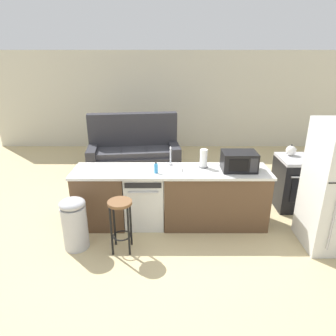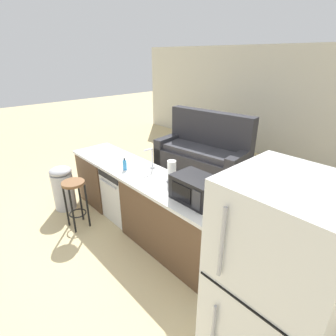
{
  "view_description": "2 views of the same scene",
  "coord_description": "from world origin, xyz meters",
  "px_view_note": "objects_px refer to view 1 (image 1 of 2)",
  "views": [
    {
      "loc": [
        0.1,
        -4.14,
        2.53
      ],
      "look_at": [
        0.12,
        0.29,
        0.82
      ],
      "focal_mm": 32.0,
      "sensor_mm": 36.0,
      "label": 1
    },
    {
      "loc": [
        2.81,
        -1.93,
        2.38
      ],
      "look_at": [
        0.13,
        0.52,
        0.8
      ],
      "focal_mm": 28.0,
      "sensor_mm": 36.0,
      "label": 2
    }
  ],
  "objects_px": {
    "dishwasher": "(144,199)",
    "kettle": "(290,150)",
    "couch": "(133,153)",
    "soap_bottle": "(155,168)",
    "microwave": "(238,161)",
    "bar_stool": "(120,215)",
    "stove_range": "(298,182)",
    "trash_bin": "(74,223)",
    "paper_towel_roll": "(203,159)"
  },
  "relations": [
    {
      "from": "dishwasher",
      "to": "kettle",
      "type": "bearing_deg",
      "value": 15.58
    },
    {
      "from": "couch",
      "to": "soap_bottle",
      "type": "bearing_deg",
      "value": -76.16
    },
    {
      "from": "microwave",
      "to": "bar_stool",
      "type": "height_order",
      "value": "microwave"
    },
    {
      "from": "kettle",
      "to": "microwave",
      "type": "bearing_deg",
      "value": -146.67
    },
    {
      "from": "stove_range",
      "to": "trash_bin",
      "type": "relative_size",
      "value": 1.22
    },
    {
      "from": "kettle",
      "to": "bar_stool",
      "type": "xyz_separation_m",
      "value": [
        -2.7,
        -1.38,
        -0.45
      ]
    },
    {
      "from": "dishwasher",
      "to": "bar_stool",
      "type": "height_order",
      "value": "dishwasher"
    },
    {
      "from": "stove_range",
      "to": "kettle",
      "type": "xyz_separation_m",
      "value": [
        -0.17,
        0.13,
        0.53
      ]
    },
    {
      "from": "kettle",
      "to": "couch",
      "type": "relative_size",
      "value": 0.1
    },
    {
      "from": "couch",
      "to": "microwave",
      "type": "bearing_deg",
      "value": -51.9
    },
    {
      "from": "microwave",
      "to": "soap_bottle",
      "type": "xyz_separation_m",
      "value": [
        -1.22,
        -0.11,
        -0.07
      ]
    },
    {
      "from": "stove_range",
      "to": "bar_stool",
      "type": "relative_size",
      "value": 1.22
    },
    {
      "from": "microwave",
      "to": "bar_stool",
      "type": "distance_m",
      "value": 1.88
    },
    {
      "from": "dishwasher",
      "to": "stove_range",
      "type": "distance_m",
      "value": 2.66
    },
    {
      "from": "dishwasher",
      "to": "soap_bottle",
      "type": "relative_size",
      "value": 4.77
    },
    {
      "from": "paper_towel_roll",
      "to": "bar_stool",
      "type": "height_order",
      "value": "paper_towel_roll"
    },
    {
      "from": "bar_stool",
      "to": "dishwasher",
      "type": "bearing_deg",
      "value": 68.89
    },
    {
      "from": "paper_towel_roll",
      "to": "kettle",
      "type": "bearing_deg",
      "value": 20.05
    },
    {
      "from": "soap_bottle",
      "to": "kettle",
      "type": "distance_m",
      "value": 2.39
    },
    {
      "from": "stove_range",
      "to": "soap_bottle",
      "type": "bearing_deg",
      "value": -164.68
    },
    {
      "from": "soap_bottle",
      "to": "bar_stool",
      "type": "distance_m",
      "value": 0.86
    },
    {
      "from": "stove_range",
      "to": "paper_towel_roll",
      "type": "xyz_separation_m",
      "value": [
        -1.71,
        -0.43,
        0.59
      ]
    },
    {
      "from": "soap_bottle",
      "to": "paper_towel_roll",
      "type": "bearing_deg",
      "value": 17.94
    },
    {
      "from": "dishwasher",
      "to": "stove_range",
      "type": "bearing_deg",
      "value": 11.91
    },
    {
      "from": "soap_bottle",
      "to": "trash_bin",
      "type": "xyz_separation_m",
      "value": [
        -1.09,
        -0.52,
        -0.59
      ]
    },
    {
      "from": "stove_range",
      "to": "paper_towel_roll",
      "type": "relative_size",
      "value": 3.19
    },
    {
      "from": "dishwasher",
      "to": "paper_towel_roll",
      "type": "height_order",
      "value": "paper_towel_roll"
    },
    {
      "from": "stove_range",
      "to": "kettle",
      "type": "bearing_deg",
      "value": 141.81
    },
    {
      "from": "microwave",
      "to": "soap_bottle",
      "type": "height_order",
      "value": "microwave"
    },
    {
      "from": "stove_range",
      "to": "bar_stool",
      "type": "bearing_deg",
      "value": -156.5
    },
    {
      "from": "trash_bin",
      "to": "microwave",
      "type": "bearing_deg",
      "value": 15.33
    },
    {
      "from": "microwave",
      "to": "couch",
      "type": "height_order",
      "value": "couch"
    },
    {
      "from": "paper_towel_roll",
      "to": "soap_bottle",
      "type": "xyz_separation_m",
      "value": [
        -0.71,
        -0.23,
        -0.07
      ]
    },
    {
      "from": "microwave",
      "to": "kettle",
      "type": "relative_size",
      "value": 2.44
    },
    {
      "from": "paper_towel_roll",
      "to": "bar_stool",
      "type": "relative_size",
      "value": 0.38
    },
    {
      "from": "paper_towel_roll",
      "to": "soap_bottle",
      "type": "distance_m",
      "value": 0.75
    },
    {
      "from": "dishwasher",
      "to": "stove_range",
      "type": "relative_size",
      "value": 0.93
    },
    {
      "from": "stove_range",
      "to": "couch",
      "type": "xyz_separation_m",
      "value": [
        -3.02,
        1.77,
        -0.06
      ]
    },
    {
      "from": "kettle",
      "to": "bar_stool",
      "type": "bearing_deg",
      "value": -153.0
    },
    {
      "from": "dishwasher",
      "to": "soap_bottle",
      "type": "xyz_separation_m",
      "value": [
        0.18,
        -0.11,
        0.55
      ]
    },
    {
      "from": "couch",
      "to": "kettle",
      "type": "bearing_deg",
      "value": -29.89
    },
    {
      "from": "dishwasher",
      "to": "couch",
      "type": "distance_m",
      "value": 2.36
    },
    {
      "from": "bar_stool",
      "to": "soap_bottle",
      "type": "bearing_deg",
      "value": 52.39
    },
    {
      "from": "microwave",
      "to": "couch",
      "type": "xyz_separation_m",
      "value": [
        -1.82,
        2.32,
        -0.65
      ]
    },
    {
      "from": "microwave",
      "to": "kettle",
      "type": "height_order",
      "value": "microwave"
    },
    {
      "from": "soap_bottle",
      "to": "dishwasher",
      "type": "bearing_deg",
      "value": 147.65
    },
    {
      "from": "dishwasher",
      "to": "microwave",
      "type": "xyz_separation_m",
      "value": [
        1.4,
        -0.0,
        0.62
      ]
    },
    {
      "from": "dishwasher",
      "to": "microwave",
      "type": "bearing_deg",
      "value": -0.05
    },
    {
      "from": "paper_towel_roll",
      "to": "couch",
      "type": "xyz_separation_m",
      "value": [
        -1.31,
        2.2,
        -0.64
      ]
    },
    {
      "from": "stove_range",
      "to": "microwave",
      "type": "distance_m",
      "value": 1.45
    }
  ]
}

